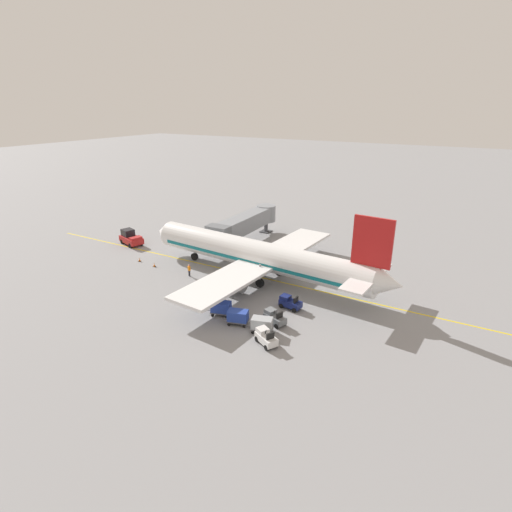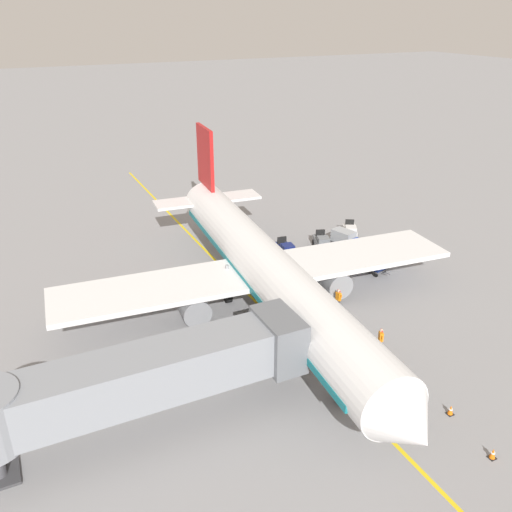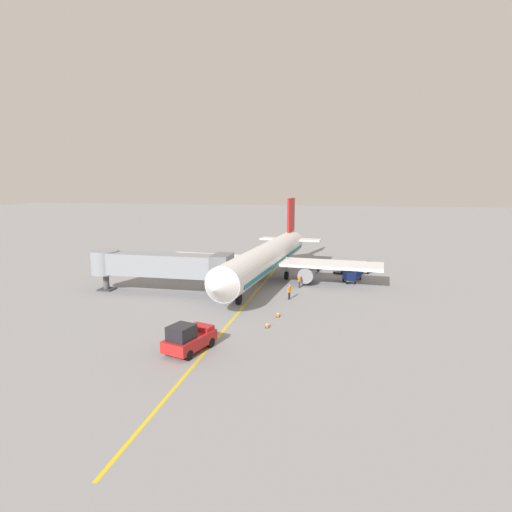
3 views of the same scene
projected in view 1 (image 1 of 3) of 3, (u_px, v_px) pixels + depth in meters
The scene contains 15 objects.
ground_plane at pixel (263, 278), 53.74m from camera, with size 400.00×400.00×0.00m, color gray.
gate_lead_in_line at pixel (263, 278), 53.74m from camera, with size 0.24×80.00×0.01m, color gold.
parked_airliner at pixel (259, 255), 52.64m from camera, with size 30.33×37.35×10.63m.
jet_bridge at pixel (245, 223), 65.86m from camera, with size 17.59×3.50×4.98m.
pushback_tractor at pixel (131, 238), 66.10m from camera, with size 3.37×4.85×2.40m.
baggage_tug_lead at pixel (274, 317), 42.43m from camera, with size 2.00×2.76×1.62m.
baggage_tug_trailing at pixel (266, 337), 38.79m from camera, with size 2.28×2.77×1.62m.
baggage_tug_spare at pixel (290, 303), 45.57m from camera, with size 1.54×2.62×1.62m.
baggage_cart_front at pixel (221, 307), 44.00m from camera, with size 1.87×2.98×1.58m.
baggage_cart_second_in_train at pixel (238, 316), 42.18m from camera, with size 1.87×2.98×1.58m.
baggage_cart_third_in_train at pixel (262, 324), 40.73m from camera, with size 1.87×2.98×1.58m.
ground_crew_wing_walker at pixel (189, 270), 53.92m from camera, with size 0.36×0.71×1.69m.
ground_crew_loader at pixel (222, 280), 50.90m from camera, with size 0.29×0.73×1.69m.
safety_cone_nose_left at pixel (154, 265), 57.35m from camera, with size 0.36×0.36×0.59m.
safety_cone_nose_right at pixel (139, 260), 59.24m from camera, with size 0.36×0.36×0.59m.
Camera 1 is at (-43.20, -23.52, 21.88)m, focal length 28.26 mm.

